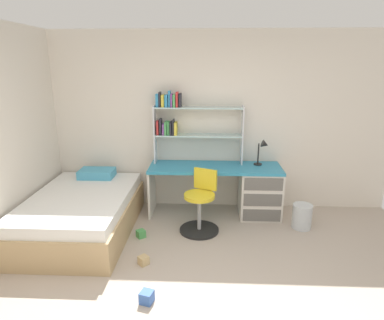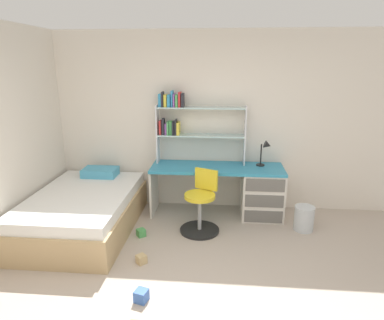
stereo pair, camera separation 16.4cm
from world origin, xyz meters
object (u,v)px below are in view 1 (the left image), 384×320
(toy_block_natural_2, at_px, (144,260))
(desk, at_px, (248,188))
(desk_lamp, at_px, (263,148))
(toy_block_green_1, at_px, (141,234))
(swivel_chair, at_px, (200,207))
(waste_bin, at_px, (302,216))
(bookshelf_hutch, at_px, (185,121))
(bed_platform, at_px, (82,213))
(toy_block_blue_3, at_px, (147,297))

(toy_block_natural_2, bearing_deg, desk, 46.51)
(desk_lamp, bearing_deg, toy_block_green_1, -152.65)
(swivel_chair, bearing_deg, toy_block_green_1, -162.78)
(waste_bin, relative_size, toy_block_green_1, 3.40)
(bookshelf_hutch, xyz_separation_m, toy_block_green_1, (-0.51, -0.95, -1.31))
(bed_platform, xyz_separation_m, toy_block_natural_2, (0.94, -0.72, -0.21))
(desk, relative_size, swivel_chair, 2.31)
(bed_platform, relative_size, toy_block_natural_2, 19.51)
(desk, height_order, bed_platform, desk)
(bookshelf_hutch, relative_size, desk_lamp, 3.36)
(swivel_chair, bearing_deg, desk, 37.80)
(bookshelf_hutch, height_order, toy_block_blue_3, bookshelf_hutch)
(bookshelf_hutch, relative_size, waste_bin, 3.87)
(desk, relative_size, bed_platform, 0.98)
(waste_bin, bearing_deg, swivel_chair, -174.48)
(desk_lamp, height_order, toy_block_natural_2, desk_lamp)
(bookshelf_hutch, height_order, toy_block_natural_2, bookshelf_hutch)
(bed_platform, height_order, toy_block_green_1, bed_platform)
(desk, relative_size, toy_block_green_1, 19.27)
(bed_platform, bearing_deg, toy_block_green_1, -8.90)
(desk, xyz_separation_m, bookshelf_hutch, (-0.93, 0.19, 0.95))
(desk_lamp, bearing_deg, swivel_chair, -145.19)
(bed_platform, xyz_separation_m, toy_block_green_1, (0.79, -0.12, -0.21))
(bed_platform, relative_size, toy_block_blue_3, 16.84)
(bed_platform, bearing_deg, toy_block_natural_2, -37.54)
(desk_lamp, xyz_separation_m, toy_block_natural_2, (-1.49, -1.44, -0.93))
(toy_block_natural_2, bearing_deg, toy_block_green_1, 103.66)
(desk, distance_m, desk_lamp, 0.62)
(toy_block_blue_3, bearing_deg, toy_block_green_1, 103.50)
(bookshelf_hutch, height_order, waste_bin, bookshelf_hutch)
(waste_bin, height_order, toy_block_blue_3, waste_bin)
(desk_lamp, bearing_deg, toy_block_natural_2, -135.86)
(toy_block_natural_2, bearing_deg, bookshelf_hutch, 76.84)
(bed_platform, bearing_deg, desk_lamp, 16.52)
(desk_lamp, distance_m, swivel_chair, 1.25)
(bookshelf_hutch, relative_size, swivel_chair, 1.58)
(desk, distance_m, toy_block_natural_2, 1.91)
(toy_block_blue_3, bearing_deg, swivel_chair, 72.17)
(bed_platform, height_order, waste_bin, bed_platform)
(swivel_chair, relative_size, toy_block_green_1, 8.34)
(toy_block_natural_2, relative_size, toy_block_blue_3, 0.86)
(desk_lamp, relative_size, waste_bin, 1.15)
(desk, distance_m, toy_block_green_1, 1.67)
(waste_bin, bearing_deg, desk, 149.71)
(desk, height_order, desk_lamp, desk_lamp)
(bookshelf_hutch, xyz_separation_m, toy_block_blue_3, (-0.22, -2.16, -1.30))
(swivel_chair, xyz_separation_m, toy_block_green_1, (-0.75, -0.23, -0.28))
(desk_lamp, height_order, swivel_chair, desk_lamp)
(toy_block_green_1, bearing_deg, waste_bin, 9.78)
(toy_block_green_1, relative_size, toy_block_natural_2, 1.00)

